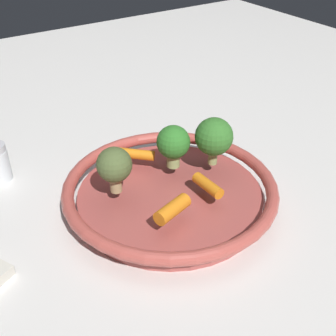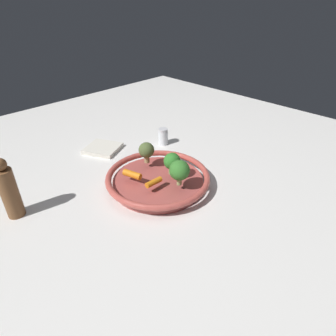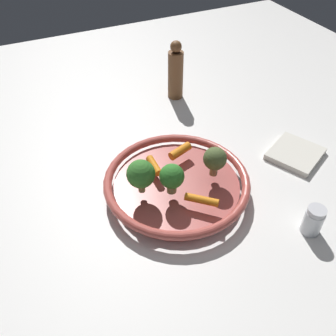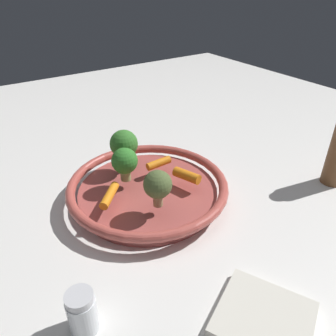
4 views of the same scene
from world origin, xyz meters
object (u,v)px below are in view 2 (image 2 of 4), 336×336
object	(u,v)px
pepper_mill	(9,190)
serving_bowl	(158,179)
salt_shaker	(163,137)
broccoli_floret_large	(180,170)
broccoli_floret_mid	(146,151)
dish_towel	(103,148)
baby_carrot_back	(154,182)
broccoli_floret_small	(172,162)
baby_carrot_right	(132,174)
baby_carrot_left	(175,160)

from	to	relation	value
pepper_mill	serving_bowl	bearing A→B (deg)	-25.41
salt_shaker	pepper_mill	distance (m)	0.55
broccoli_floret_large	pepper_mill	bearing A→B (deg)	145.23
broccoli_floret_mid	dish_towel	xyz separation A→B (m)	(-0.01, 0.23, -0.07)
dish_towel	baby_carrot_back	bearing A→B (deg)	-99.90
broccoli_floret_mid	broccoli_floret_small	xyz separation A→B (m)	(0.01, -0.10, -0.00)
salt_shaker	dish_towel	size ratio (longest dim) A/B	0.54
broccoli_floret_large	baby_carrot_back	bearing A→B (deg)	136.30
serving_bowl	baby_carrot_back	xyz separation A→B (m)	(-0.04, -0.03, 0.03)
baby_carrot_right	broccoli_floret_small	bearing A→B (deg)	-34.58
pepper_mill	baby_carrot_right	bearing A→B (deg)	-23.98
baby_carrot_back	pepper_mill	distance (m)	0.36
pepper_mill	dish_towel	world-z (taller)	pepper_mill
broccoli_floret_small	broccoli_floret_large	bearing A→B (deg)	-116.39
baby_carrot_back	dish_towel	xyz separation A→B (m)	(0.06, 0.34, -0.04)
salt_shaker	broccoli_floret_small	bearing A→B (deg)	-128.94
baby_carrot_right	broccoli_floret_small	size ratio (longest dim) A/B	0.83
broccoli_floret_mid	broccoli_floret_large	world-z (taller)	broccoli_floret_large
dish_towel	pepper_mill	bearing A→B (deg)	-158.72
broccoli_floret_mid	dish_towel	bearing A→B (deg)	92.32
baby_carrot_back	salt_shaker	xyz separation A→B (m)	(0.25, 0.22, -0.02)
serving_bowl	broccoli_floret_small	xyz separation A→B (m)	(0.03, -0.03, 0.06)
salt_shaker	pepper_mill	xyz separation A→B (m)	(-0.55, -0.02, 0.05)
baby_carrot_left	pepper_mill	size ratio (longest dim) A/B	0.39
baby_carrot_back	pepper_mill	size ratio (longest dim) A/B	0.31
baby_carrot_left	pepper_mill	xyz separation A→B (m)	(-0.43, 0.15, 0.03)
baby_carrot_right	salt_shaker	world-z (taller)	same
serving_bowl	salt_shaker	bearing A→B (deg)	42.41
serving_bowl	baby_carrot_right	bearing A→B (deg)	148.56
pepper_mill	dish_towel	size ratio (longest dim) A/B	1.46
baby_carrot_right	broccoli_floret_small	distance (m)	0.12
baby_carrot_right	pepper_mill	distance (m)	0.31
salt_shaker	serving_bowl	bearing A→B (deg)	-137.59
broccoli_floret_mid	salt_shaker	distance (m)	0.22
pepper_mill	baby_carrot_left	bearing A→B (deg)	-19.55
baby_carrot_back	broccoli_floret_large	size ratio (longest dim) A/B	0.70
baby_carrot_right	salt_shaker	bearing A→B (deg)	28.90
broccoli_floret_large	salt_shaker	world-z (taller)	broccoli_floret_large
salt_shaker	baby_carrot_right	bearing A→B (deg)	-151.10
pepper_mill	dish_towel	xyz separation A→B (m)	(0.36, 0.14, -0.07)
baby_carrot_back	baby_carrot_left	world-z (taller)	same
dish_towel	baby_carrot_right	bearing A→B (deg)	-106.04
serving_bowl	baby_carrot_right	world-z (taller)	baby_carrot_right
serving_bowl	baby_carrot_right	distance (m)	0.08
serving_bowl	broccoli_floret_mid	world-z (taller)	broccoli_floret_mid
broccoli_floret_mid	pepper_mill	xyz separation A→B (m)	(-0.37, 0.09, -0.01)
serving_bowl	pepper_mill	bearing A→B (deg)	154.59
serving_bowl	broccoli_floret_mid	bearing A→B (deg)	72.53
pepper_mill	baby_carrot_back	bearing A→B (deg)	-33.05
baby_carrot_right	dish_towel	bearing A→B (deg)	73.96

